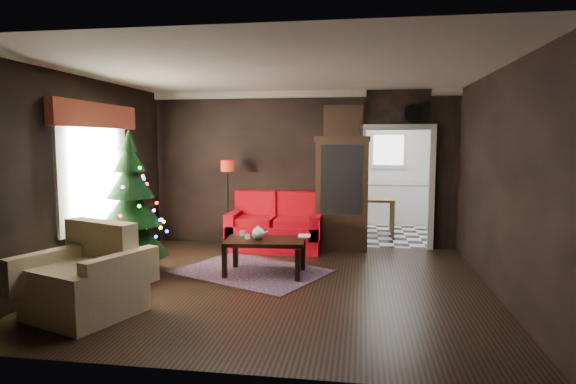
# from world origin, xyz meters

# --- Properties ---
(floor) EXTENTS (5.50, 5.50, 0.00)m
(floor) POSITION_xyz_m (0.00, 0.00, 0.00)
(floor) COLOR black
(floor) RESTS_ON ground
(ceiling) EXTENTS (5.50, 5.50, 0.00)m
(ceiling) POSITION_xyz_m (0.00, 0.00, 2.80)
(ceiling) COLOR white
(ceiling) RESTS_ON ground
(wall_back) EXTENTS (5.50, 0.00, 5.50)m
(wall_back) POSITION_xyz_m (0.00, 2.50, 1.40)
(wall_back) COLOR black
(wall_back) RESTS_ON ground
(wall_front) EXTENTS (5.50, 0.00, 5.50)m
(wall_front) POSITION_xyz_m (0.00, -2.50, 1.40)
(wall_front) COLOR black
(wall_front) RESTS_ON ground
(wall_left) EXTENTS (0.00, 5.50, 5.50)m
(wall_left) POSITION_xyz_m (-2.75, 0.00, 1.40)
(wall_left) COLOR black
(wall_left) RESTS_ON ground
(wall_right) EXTENTS (0.00, 5.50, 5.50)m
(wall_right) POSITION_xyz_m (2.75, 0.00, 1.40)
(wall_right) COLOR black
(wall_right) RESTS_ON ground
(doorway) EXTENTS (1.10, 0.10, 2.10)m
(doorway) POSITION_xyz_m (1.70, 2.50, 1.05)
(doorway) COLOR beige
(doorway) RESTS_ON ground
(left_window) EXTENTS (0.05, 1.60, 1.40)m
(left_window) POSITION_xyz_m (-2.71, 0.20, 1.45)
(left_window) COLOR white
(left_window) RESTS_ON wall_left
(valance) EXTENTS (0.12, 2.10, 0.35)m
(valance) POSITION_xyz_m (-2.63, 0.20, 2.27)
(valance) COLOR maroon
(valance) RESTS_ON wall_left
(kitchen_floor) EXTENTS (3.00, 3.00, 0.00)m
(kitchen_floor) POSITION_xyz_m (1.70, 4.00, 0.00)
(kitchen_floor) COLOR silver
(kitchen_floor) RESTS_ON ground
(kitchen_window) EXTENTS (0.70, 0.06, 0.70)m
(kitchen_window) POSITION_xyz_m (1.70, 5.45, 1.70)
(kitchen_window) COLOR white
(kitchen_window) RESTS_ON ground
(rug) EXTENTS (2.48, 2.21, 0.01)m
(rug) POSITION_xyz_m (-0.49, 0.56, 0.01)
(rug) COLOR #5E4959
(rug) RESTS_ON ground
(loveseat) EXTENTS (1.70, 0.90, 1.00)m
(loveseat) POSITION_xyz_m (-0.40, 2.05, 0.50)
(loveseat) COLOR maroon
(loveseat) RESTS_ON ground
(curio_cabinet) EXTENTS (0.90, 0.45, 1.90)m
(curio_cabinet) POSITION_xyz_m (0.75, 2.27, 0.95)
(curio_cabinet) COLOR black
(curio_cabinet) RESTS_ON ground
(floor_lamp) EXTENTS (0.28, 0.28, 1.48)m
(floor_lamp) POSITION_xyz_m (-1.27, 2.07, 0.83)
(floor_lamp) COLOR black
(floor_lamp) RESTS_ON ground
(christmas_tree) EXTENTS (1.03, 1.03, 1.94)m
(christmas_tree) POSITION_xyz_m (-2.11, 0.12, 1.05)
(christmas_tree) COLOR black
(christmas_tree) RESTS_ON ground
(armchair) EXTENTS (1.32, 1.32, 1.05)m
(armchair) POSITION_xyz_m (-1.89, -1.44, 0.46)
(armchair) COLOR #9E967F
(armchair) RESTS_ON ground
(coffee_table) EXTENTS (1.17, 0.77, 0.50)m
(coffee_table) POSITION_xyz_m (-0.27, 0.45, 0.26)
(coffee_table) COLOR black
(coffee_table) RESTS_ON rug
(teapot) EXTENTS (0.27, 0.27, 0.19)m
(teapot) POSITION_xyz_m (-0.36, 0.42, 0.61)
(teapot) COLOR white
(teapot) RESTS_ON coffee_table
(cup_a) EXTENTS (0.11, 0.11, 0.07)m
(cup_a) POSITION_xyz_m (-0.65, 0.68, 0.55)
(cup_a) COLOR silver
(cup_a) RESTS_ON coffee_table
(cup_b) EXTENTS (0.09, 0.09, 0.07)m
(cup_b) POSITION_xyz_m (-0.52, 0.45, 0.55)
(cup_b) COLOR silver
(cup_b) RESTS_ON coffee_table
(book) EXTENTS (0.18, 0.03, 0.25)m
(book) POSITION_xyz_m (0.18, 0.72, 0.64)
(book) COLOR gray
(book) RESTS_ON coffee_table
(wall_clock) EXTENTS (0.32, 0.32, 0.06)m
(wall_clock) POSITION_xyz_m (1.95, 2.45, 2.38)
(wall_clock) COLOR white
(wall_clock) RESTS_ON wall_back
(painting) EXTENTS (0.62, 0.05, 0.52)m
(painting) POSITION_xyz_m (0.75, 2.46, 2.25)
(painting) COLOR #B9774E
(painting) RESTS_ON wall_back
(kitchen_counter) EXTENTS (1.80, 0.60, 0.90)m
(kitchen_counter) POSITION_xyz_m (1.70, 5.20, 0.45)
(kitchen_counter) COLOR white
(kitchen_counter) RESTS_ON ground
(kitchen_table) EXTENTS (0.70, 0.70, 0.75)m
(kitchen_table) POSITION_xyz_m (1.40, 3.70, 0.38)
(kitchen_table) COLOR #52371C
(kitchen_table) RESTS_ON ground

